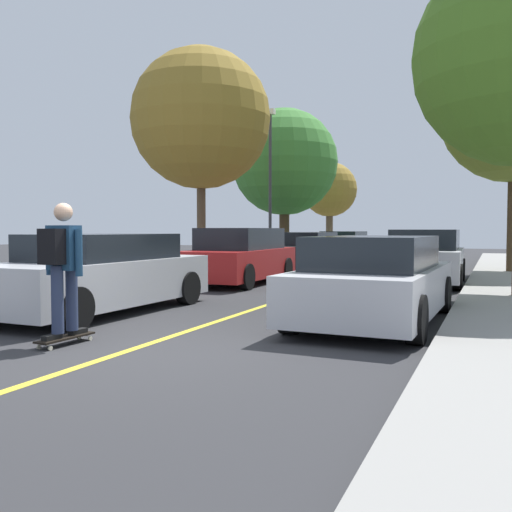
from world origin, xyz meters
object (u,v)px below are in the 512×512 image
at_px(parked_car_right_nearest, 375,280).
at_px(parked_car_right_near, 426,257).
at_px(parked_car_left_nearest, 100,274).
at_px(parked_car_left_near, 240,256).
at_px(skateboard, 65,338).
at_px(street_tree_left_nearest, 201,119).
at_px(parked_car_left_far, 305,251).
at_px(streetlamp, 270,176).
at_px(street_tree_left_near, 284,162).
at_px(skateboarder, 62,261).
at_px(street_tree_left_far, 330,190).
at_px(parked_car_left_farthest, 344,247).

distance_m(parked_car_right_nearest, parked_car_right_near, 6.74).
xyz_separation_m(parked_car_left_nearest, parked_car_left_near, (-0.00, 5.81, 0.05)).
bearing_deg(skateboard, street_tree_left_nearest, 109.48).
bearing_deg(parked_car_left_nearest, parked_car_right_nearest, 10.20).
xyz_separation_m(parked_car_left_far, skateboard, (1.37, -13.81, -0.58)).
bearing_deg(parked_car_right_near, parked_car_left_near, -159.20).
distance_m(parked_car_left_nearest, streetlamp, 12.82).
height_order(parked_car_right_near, skateboard, parked_car_right_near).
xyz_separation_m(street_tree_left_nearest, streetlamp, (0.42, 4.77, -1.37)).
xyz_separation_m(street_tree_left_near, skateboarder, (3.54, -17.56, -3.31)).
distance_m(parked_car_left_nearest, parked_car_left_far, 11.40).
bearing_deg(parked_car_right_nearest, skateboard, -135.21).
height_order(street_tree_left_nearest, street_tree_left_near, street_tree_left_nearest).
distance_m(parked_car_left_far, parked_car_right_near, 6.01).
relative_size(parked_car_right_nearest, street_tree_left_near, 0.68).
bearing_deg(parked_car_left_near, skateboard, -80.53).
relative_size(parked_car_left_nearest, parked_car_left_near, 1.03).
distance_m(street_tree_left_near, street_tree_left_far, 7.24).
distance_m(parked_car_left_farthest, streetlamp, 5.72).
height_order(skateboard, skateboarder, skateboarder).
xyz_separation_m(street_tree_left_nearest, street_tree_left_far, (0.00, 14.71, -1.25)).
distance_m(parked_car_right_near, streetlamp, 8.47).
distance_m(parked_car_left_nearest, parked_car_right_near, 8.88).
height_order(street_tree_left_nearest, skateboard, street_tree_left_nearest).
bearing_deg(street_tree_left_nearest, street_tree_left_far, 90.00).
height_order(parked_car_left_far, street_tree_left_far, street_tree_left_far).
height_order(parked_car_left_nearest, parked_car_right_nearest, parked_car_left_nearest).
distance_m(parked_car_right_near, skateboard, 10.52).
bearing_deg(parked_car_left_far, streetlamp, 150.82).
relative_size(parked_car_right_near, streetlamp, 0.69).
bearing_deg(skateboarder, street_tree_left_nearest, 109.41).
bearing_deg(parked_car_right_near, streetlamp, 143.01).
bearing_deg(parked_car_left_farthest, parked_car_right_near, -63.87).
distance_m(street_tree_left_nearest, street_tree_left_near, 7.52).
relative_size(parked_car_right_near, street_tree_left_nearest, 0.59).
relative_size(street_tree_left_near, streetlamp, 1.10).
height_order(street_tree_left_far, streetlamp, streetlamp).
bearing_deg(parked_car_left_near, street_tree_left_far, 97.50).
bearing_deg(skateboard, parked_car_left_near, 99.47).
xyz_separation_m(skateboard, skateboarder, (-0.00, -0.03, 0.98)).
bearing_deg(parked_car_right_nearest, parked_car_left_near, 132.93).
height_order(parked_car_left_far, street_tree_left_nearest, street_tree_left_nearest).
bearing_deg(street_tree_left_far, skateboarder, -81.86).
distance_m(parked_car_left_far, streetlamp, 3.49).
bearing_deg(parked_car_left_far, skateboard, -84.33).
bearing_deg(streetlamp, street_tree_left_near, 98.81).
relative_size(parked_car_right_near, skateboard, 4.85).
height_order(parked_car_left_near, parked_car_left_far, parked_car_left_near).
height_order(parked_car_right_nearest, skateboard, parked_car_right_nearest).
bearing_deg(streetlamp, parked_car_left_farthest, 69.32).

